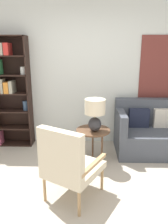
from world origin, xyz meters
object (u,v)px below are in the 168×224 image
object	(u,v)px
bookshelf	(0,89)
armchair	(68,162)
side_table	(93,133)
table_lamp	(95,112)
couch	(164,133)

from	to	relation	value
bookshelf	armchair	world-z (taller)	bookshelf
side_table	bookshelf	bearing A→B (deg)	158.38
side_table	table_lamp	distance (m)	0.38
bookshelf	side_table	world-z (taller)	bookshelf
bookshelf	table_lamp	xyz separation A→B (m)	(1.73, -0.73, -0.21)
couch	side_table	distance (m)	1.37
table_lamp	couch	bearing A→B (deg)	21.25
couch	side_table	bearing A→B (deg)	-161.28
bookshelf	couch	world-z (taller)	bookshelf
couch	side_table	world-z (taller)	couch
bookshelf	armchair	bearing A→B (deg)	-50.07
armchair	bookshelf	bearing A→B (deg)	129.93
armchair	table_lamp	distance (m)	1.05
bookshelf	table_lamp	bearing A→B (deg)	-22.94
bookshelf	side_table	bearing A→B (deg)	-21.62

